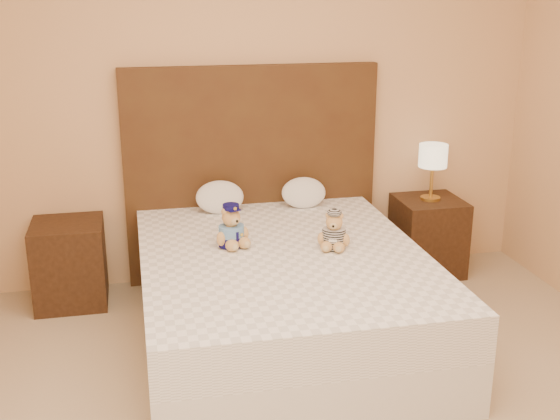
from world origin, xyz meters
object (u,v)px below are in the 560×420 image
at_px(teddy_police, 231,226).
at_px(lamp, 433,159).
at_px(bed, 283,297).
at_px(teddy_prisoner, 334,230).
at_px(nightstand_right, 428,236).
at_px(pillow_left, 220,196).
at_px(pillow_right, 304,191).
at_px(nightstand_left, 70,263).

bearing_deg(teddy_police, lamp, -0.06).
xyz_separation_m(bed, lamp, (1.25, 0.80, 0.57)).
bearing_deg(teddy_prisoner, bed, -156.94).
bearing_deg(nightstand_right, bed, -147.38).
bearing_deg(lamp, teddy_prisoner, -140.11).
xyz_separation_m(pillow_left, pillow_right, (0.58, 0.00, -0.00)).
bearing_deg(bed, lamp, 32.62).
distance_m(teddy_police, pillow_left, 0.67).
bearing_deg(nightstand_left, teddy_police, -33.01).
distance_m(nightstand_left, lamp, 2.56).
bearing_deg(nightstand_left, nightstand_right, 0.00).
height_order(teddy_prisoner, pillow_right, teddy_prisoner).
xyz_separation_m(nightstand_right, pillow_right, (-0.92, 0.03, 0.38)).
xyz_separation_m(bed, pillow_left, (-0.25, 0.83, 0.39)).
xyz_separation_m(teddy_police, pillow_right, (0.60, 0.67, -0.02)).
bearing_deg(bed, nightstand_left, 147.38).
height_order(lamp, pillow_right, lamp).
xyz_separation_m(teddy_police, pillow_left, (0.02, 0.67, -0.01)).
distance_m(bed, teddy_prisoner, 0.49).
height_order(lamp, teddy_prisoner, lamp).
distance_m(lamp, teddy_police, 1.66).
bearing_deg(teddy_prisoner, lamp, 61.72).
xyz_separation_m(nightstand_right, pillow_left, (-1.50, 0.03, 0.39)).
relative_size(nightstand_left, nightstand_right, 1.00).
relative_size(nightstand_left, lamp, 1.38).
bearing_deg(nightstand_right, lamp, 180.00).
xyz_separation_m(nightstand_left, teddy_police, (0.98, -0.64, 0.40)).
xyz_separation_m(lamp, pillow_left, (-1.50, 0.03, -0.18)).
xyz_separation_m(lamp, teddy_police, (-1.52, -0.64, -0.17)).
bearing_deg(nightstand_left, teddy_prisoner, -27.10).
bearing_deg(teddy_police, pillow_right, 25.28).
height_order(bed, pillow_right, pillow_right).
bearing_deg(pillow_left, bed, -73.16).
xyz_separation_m(nightstand_left, nightstand_right, (2.50, 0.00, 0.00)).
bearing_deg(teddy_police, nightstand_left, 124.28).
distance_m(nightstand_right, lamp, 0.57).
relative_size(teddy_prisoner, pillow_right, 0.71).
relative_size(teddy_police, pillow_right, 0.82).
xyz_separation_m(lamp, pillow_right, (-0.92, 0.03, -0.19)).
distance_m(nightstand_left, pillow_left, 1.07).
relative_size(bed, nightstand_left, 3.64).
bearing_deg(nightstand_right, pillow_right, 178.14).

